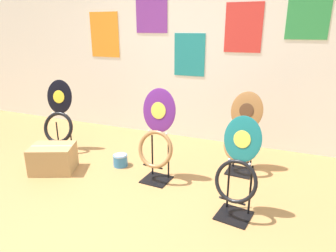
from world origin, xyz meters
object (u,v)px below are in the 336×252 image
paint_can (120,160)px  toilet_seat_display_woodgrain (243,136)px  toilet_seat_display_teal_sax (238,173)px  toilet_seat_display_jazz_black (59,119)px  toilet_seat_display_purple_note (157,137)px  storage_box (53,158)px

paint_can → toilet_seat_display_woodgrain: bearing=17.3°
toilet_seat_display_teal_sax → paint_can: toilet_seat_display_teal_sax is taller
toilet_seat_display_jazz_black → paint_can: bearing=-6.3°
toilet_seat_display_woodgrain → toilet_seat_display_purple_note: toilet_seat_display_purple_note is taller
toilet_seat_display_purple_note → toilet_seat_display_teal_sax: 0.95m
paint_can → storage_box: bearing=-147.5°
toilet_seat_display_woodgrain → toilet_seat_display_purple_note: (-0.79, -0.55, 0.06)m
toilet_seat_display_purple_note → toilet_seat_display_jazz_black: bearing=170.9°
toilet_seat_display_purple_note → toilet_seat_display_teal_sax: (0.89, -0.33, -0.07)m
toilet_seat_display_jazz_black → storage_box: size_ratio=1.64×
toilet_seat_display_woodgrain → paint_can: size_ratio=5.23×
toilet_seat_display_woodgrain → paint_can: (-1.33, -0.41, -0.35)m
toilet_seat_display_woodgrain → toilet_seat_display_jazz_black: size_ratio=0.96×
storage_box → toilet_seat_display_jazz_black: bearing=123.3°
toilet_seat_display_teal_sax → storage_box: size_ratio=1.55×
toilet_seat_display_jazz_black → toilet_seat_display_purple_note: toilet_seat_display_purple_note is taller
toilet_seat_display_jazz_black → paint_can: size_ratio=5.42×
toilet_seat_display_purple_note → storage_box: 1.24m
toilet_seat_display_jazz_black → toilet_seat_display_woodgrain: bearing=7.6°
toilet_seat_display_purple_note → paint_can: toilet_seat_display_purple_note is taller
toilet_seat_display_woodgrain → storage_box: toilet_seat_display_woodgrain is taller
paint_can → storage_box: (-0.63, -0.40, 0.07)m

